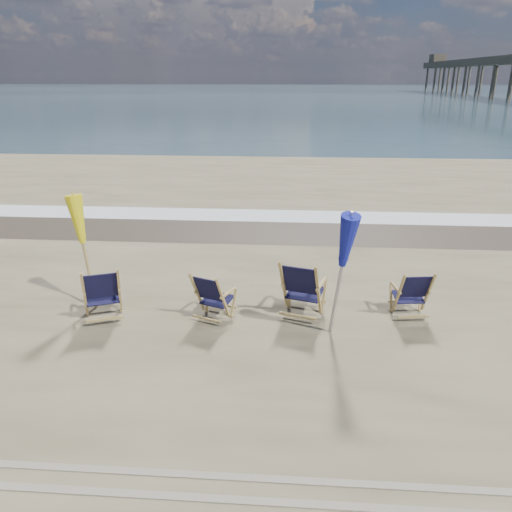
{
  "coord_description": "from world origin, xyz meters",
  "views": [
    {
      "loc": [
        0.63,
        -6.33,
        4.0
      ],
      "look_at": [
        0.0,
        2.2,
        0.9
      ],
      "focal_mm": 35.0,
      "sensor_mm": 36.0,
      "label": 1
    }
  ],
  "objects_px": {
    "beach_chair_1": "(223,300)",
    "umbrella_yellow": "(82,226)",
    "beach_chair_2": "(318,292)",
    "umbrella_blue": "(341,242)",
    "beach_chair_3": "(428,294)",
    "beach_chair_0": "(120,293)"
  },
  "relations": [
    {
      "from": "beach_chair_1",
      "to": "beach_chair_2",
      "type": "height_order",
      "value": "beach_chair_2"
    },
    {
      "from": "beach_chair_0",
      "to": "beach_chair_2",
      "type": "distance_m",
      "value": 3.38
    },
    {
      "from": "beach_chair_2",
      "to": "beach_chair_3",
      "type": "xyz_separation_m",
      "value": [
        1.9,
        0.27,
        -0.09
      ]
    },
    {
      "from": "beach_chair_0",
      "to": "beach_chair_1",
      "type": "distance_m",
      "value": 1.79
    },
    {
      "from": "beach_chair_1",
      "to": "beach_chair_3",
      "type": "relative_size",
      "value": 1.0
    },
    {
      "from": "umbrella_yellow",
      "to": "beach_chair_1",
      "type": "bearing_deg",
      "value": -12.34
    },
    {
      "from": "beach_chair_0",
      "to": "umbrella_blue",
      "type": "distance_m",
      "value": 3.85
    },
    {
      "from": "umbrella_blue",
      "to": "umbrella_yellow",
      "type": "bearing_deg",
      "value": 168.39
    },
    {
      "from": "umbrella_yellow",
      "to": "umbrella_blue",
      "type": "height_order",
      "value": "umbrella_blue"
    },
    {
      "from": "beach_chair_0",
      "to": "beach_chair_2",
      "type": "xyz_separation_m",
      "value": [
        3.38,
        0.16,
        0.04
      ]
    },
    {
      "from": "beach_chair_0",
      "to": "beach_chair_1",
      "type": "xyz_separation_m",
      "value": [
        1.79,
        -0.06,
        -0.05
      ]
    },
    {
      "from": "beach_chair_3",
      "to": "umbrella_yellow",
      "type": "distance_m",
      "value": 6.11
    },
    {
      "from": "beach_chair_2",
      "to": "beach_chair_1",
      "type": "bearing_deg",
      "value": 25.28
    },
    {
      "from": "beach_chair_0",
      "to": "beach_chair_3",
      "type": "bearing_deg",
      "value": 163.15
    },
    {
      "from": "beach_chair_3",
      "to": "beach_chair_2",
      "type": "bearing_deg",
      "value": 0.33
    },
    {
      "from": "beach_chair_2",
      "to": "umbrella_blue",
      "type": "xyz_separation_m",
      "value": [
        0.28,
        -0.57,
        1.09
      ]
    },
    {
      "from": "beach_chair_0",
      "to": "beach_chair_3",
      "type": "xyz_separation_m",
      "value": [
        5.28,
        0.43,
        -0.05
      ]
    },
    {
      "from": "beach_chair_2",
      "to": "beach_chair_3",
      "type": "bearing_deg",
      "value": -154.54
    },
    {
      "from": "beach_chair_3",
      "to": "beach_chair_0",
      "type": "bearing_deg",
      "value": -3.06
    },
    {
      "from": "beach_chair_2",
      "to": "beach_chair_3",
      "type": "relative_size",
      "value": 1.2
    },
    {
      "from": "beach_chair_0",
      "to": "umbrella_blue",
      "type": "xyz_separation_m",
      "value": [
        3.66,
        -0.41,
        1.14
      ]
    },
    {
      "from": "beach_chair_1",
      "to": "umbrella_yellow",
      "type": "xyz_separation_m",
      "value": [
        -2.52,
        0.55,
        1.08
      ]
    }
  ]
}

